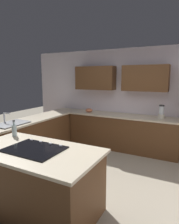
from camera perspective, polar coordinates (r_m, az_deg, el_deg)
The scene contains 13 objects.
ground_plane at distance 3.84m, azimuth 2.10°, elevation -18.89°, with size 14.00×14.00×0.00m, color #9E937F.
wall_back at distance 5.31m, azimuth 11.17°, elevation 5.24°, with size 6.00×0.44×2.60m.
lower_cabinets_back at distance 5.19m, azimuth 9.37°, elevation -5.97°, with size 2.80×0.60×0.86m, color brown.
countertop_back at distance 5.09m, azimuth 9.51°, elevation -1.10°, with size 2.84×0.64×0.04m, color beige.
lower_cabinets_side at distance 5.05m, azimuth -14.15°, elevation -6.63°, with size 0.60×2.90×0.86m, color brown.
countertop_side at distance 4.94m, azimuth -14.38°, elevation -1.63°, with size 0.64×2.94×0.04m, color beige.
island_base at distance 2.98m, azimuth -15.36°, elevation -18.93°, with size 1.74×0.90×0.86m, color brown.
island_top at distance 2.79m, azimuth -15.80°, elevation -10.83°, with size 1.82×0.98×0.04m, color beige.
sink_unit at distance 4.36m, azimuth -21.91°, elevation -3.09°, with size 0.46×0.70×0.23m.
cooktop at distance 2.79m, azimuth -15.74°, elevation -10.27°, with size 0.76×0.56×0.03m.
blender at distance 4.83m, azimuth 20.23°, elevation -0.26°, with size 0.15×0.15×0.33m.
mixing_bowl at distance 5.41m, azimuth -0.15°, elevation 0.51°, with size 0.19×0.19×0.11m, color #CC724C.
oil_bottle at distance 3.46m, azimuth -21.10°, elevation -4.86°, with size 0.08×0.08×0.27m.
Camera 1 is at (-1.43, 3.03, 1.86)m, focal length 31.35 mm.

